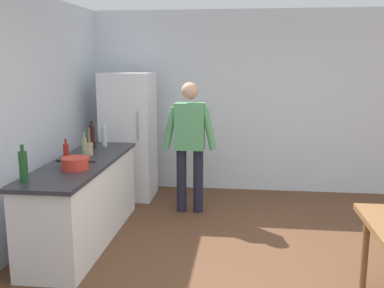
{
  "coord_description": "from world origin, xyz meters",
  "views": [
    {
      "loc": [
        -0.27,
        -3.63,
        1.98
      ],
      "look_at": [
        -0.84,
        1.17,
        1.04
      ],
      "focal_mm": 40.84,
      "sensor_mm": 36.0,
      "label": 1
    }
  ],
  "objects_px": {
    "bottle_wine_dark": "(92,137)",
    "bottle_vinegar_tall": "(85,149)",
    "refrigerator": "(129,136)",
    "cooking_pot": "(76,163)",
    "bottle_water_clear": "(104,136)",
    "bottle_wine_green": "(23,166)",
    "person": "(190,139)",
    "bottle_sauce_red": "(66,152)",
    "utensil_jar": "(88,148)"
  },
  "relations": [
    {
      "from": "refrigerator",
      "to": "bottle_sauce_red",
      "type": "relative_size",
      "value": 7.5
    },
    {
      "from": "bottle_vinegar_tall",
      "to": "bottle_wine_dark",
      "type": "height_order",
      "value": "bottle_wine_dark"
    },
    {
      "from": "utensil_jar",
      "to": "bottle_sauce_red",
      "type": "relative_size",
      "value": 1.33
    },
    {
      "from": "refrigerator",
      "to": "bottle_wine_dark",
      "type": "height_order",
      "value": "refrigerator"
    },
    {
      "from": "cooking_pot",
      "to": "utensil_jar",
      "type": "distance_m",
      "value": 0.65
    },
    {
      "from": "bottle_wine_green",
      "to": "cooking_pot",
      "type": "bearing_deg",
      "value": 60.34
    },
    {
      "from": "person",
      "to": "bottle_sauce_red",
      "type": "relative_size",
      "value": 7.08
    },
    {
      "from": "person",
      "to": "utensil_jar",
      "type": "relative_size",
      "value": 5.31
    },
    {
      "from": "bottle_sauce_red",
      "to": "bottle_vinegar_tall",
      "type": "xyz_separation_m",
      "value": [
        0.23,
        -0.04,
        0.04
      ]
    },
    {
      "from": "bottle_wine_green",
      "to": "bottle_sauce_red",
      "type": "distance_m",
      "value": 0.87
    },
    {
      "from": "bottle_vinegar_tall",
      "to": "bottle_water_clear",
      "type": "xyz_separation_m",
      "value": [
        -0.06,
        0.86,
        -0.01
      ]
    },
    {
      "from": "refrigerator",
      "to": "cooking_pot",
      "type": "height_order",
      "value": "refrigerator"
    },
    {
      "from": "person",
      "to": "utensil_jar",
      "type": "distance_m",
      "value": 1.32
    },
    {
      "from": "bottle_wine_green",
      "to": "bottle_wine_dark",
      "type": "distance_m",
      "value": 1.55
    },
    {
      "from": "person",
      "to": "cooking_pot",
      "type": "distance_m",
      "value": 1.71
    },
    {
      "from": "cooking_pot",
      "to": "utensil_jar",
      "type": "height_order",
      "value": "utensil_jar"
    },
    {
      "from": "person",
      "to": "cooking_pot",
      "type": "height_order",
      "value": "person"
    },
    {
      "from": "bottle_water_clear",
      "to": "bottle_wine_dark",
      "type": "relative_size",
      "value": 0.88
    },
    {
      "from": "bottle_sauce_red",
      "to": "utensil_jar",
      "type": "bearing_deg",
      "value": 61.64
    },
    {
      "from": "bottle_wine_dark",
      "to": "cooking_pot",
      "type": "bearing_deg",
      "value": -79.43
    },
    {
      "from": "cooking_pot",
      "to": "bottle_wine_dark",
      "type": "bearing_deg",
      "value": 100.57
    },
    {
      "from": "person",
      "to": "bottle_vinegar_tall",
      "type": "relative_size",
      "value": 5.31
    },
    {
      "from": "person",
      "to": "bottle_sauce_red",
      "type": "distance_m",
      "value": 1.6
    },
    {
      "from": "person",
      "to": "bottle_water_clear",
      "type": "relative_size",
      "value": 5.67
    },
    {
      "from": "refrigerator",
      "to": "bottle_water_clear",
      "type": "height_order",
      "value": "refrigerator"
    },
    {
      "from": "cooking_pot",
      "to": "bottle_wine_green",
      "type": "relative_size",
      "value": 1.18
    },
    {
      "from": "cooking_pot",
      "to": "refrigerator",
      "type": "bearing_deg",
      "value": 89.18
    },
    {
      "from": "person",
      "to": "bottle_water_clear",
      "type": "distance_m",
      "value": 1.09
    },
    {
      "from": "bottle_vinegar_tall",
      "to": "bottle_wine_dark",
      "type": "xyz_separation_m",
      "value": [
        -0.17,
        0.72,
        0.01
      ]
    },
    {
      "from": "bottle_wine_green",
      "to": "bottle_sauce_red",
      "type": "xyz_separation_m",
      "value": [
        0.03,
        0.87,
        -0.05
      ]
    },
    {
      "from": "utensil_jar",
      "to": "bottle_water_clear",
      "type": "xyz_separation_m",
      "value": [
        0.01,
        0.54,
        0.05
      ]
    },
    {
      "from": "bottle_wine_dark",
      "to": "bottle_vinegar_tall",
      "type": "bearing_deg",
      "value": -76.68
    },
    {
      "from": "utensil_jar",
      "to": "bottle_wine_green",
      "type": "relative_size",
      "value": 0.94
    },
    {
      "from": "person",
      "to": "bottle_water_clear",
      "type": "bearing_deg",
      "value": -168.64
    },
    {
      "from": "cooking_pot",
      "to": "bottle_wine_green",
      "type": "height_order",
      "value": "bottle_wine_green"
    },
    {
      "from": "cooking_pot",
      "to": "bottle_vinegar_tall",
      "type": "xyz_separation_m",
      "value": [
        -0.03,
        0.33,
        0.08
      ]
    },
    {
      "from": "utensil_jar",
      "to": "bottle_wine_dark",
      "type": "bearing_deg",
      "value": 103.17
    },
    {
      "from": "cooking_pot",
      "to": "bottle_sauce_red",
      "type": "xyz_separation_m",
      "value": [
        -0.25,
        0.37,
        0.04
      ]
    },
    {
      "from": "bottle_sauce_red",
      "to": "person",
      "type": "bearing_deg",
      "value": 39.95
    },
    {
      "from": "refrigerator",
      "to": "cooking_pot",
      "type": "xyz_separation_m",
      "value": [
        -0.03,
        -1.95,
        0.06
      ]
    },
    {
      "from": "refrigerator",
      "to": "utensil_jar",
      "type": "bearing_deg",
      "value": -95.67
    },
    {
      "from": "cooking_pot",
      "to": "bottle_sauce_red",
      "type": "bearing_deg",
      "value": 124.2
    },
    {
      "from": "utensil_jar",
      "to": "person",
      "type": "bearing_deg",
      "value": 34.89
    },
    {
      "from": "bottle_wine_dark",
      "to": "person",
      "type": "bearing_deg",
      "value": 16.84
    },
    {
      "from": "bottle_vinegar_tall",
      "to": "person",
      "type": "bearing_deg",
      "value": 46.9
    },
    {
      "from": "bottle_wine_green",
      "to": "bottle_water_clear",
      "type": "bearing_deg",
      "value": 83.31
    },
    {
      "from": "refrigerator",
      "to": "bottle_wine_dark",
      "type": "bearing_deg",
      "value": -103.77
    },
    {
      "from": "refrigerator",
      "to": "bottle_wine_green",
      "type": "distance_m",
      "value": 2.48
    },
    {
      "from": "bottle_sauce_red",
      "to": "bottle_vinegar_tall",
      "type": "bearing_deg",
      "value": -10.7
    },
    {
      "from": "person",
      "to": "cooking_pot",
      "type": "relative_size",
      "value": 4.25
    }
  ]
}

